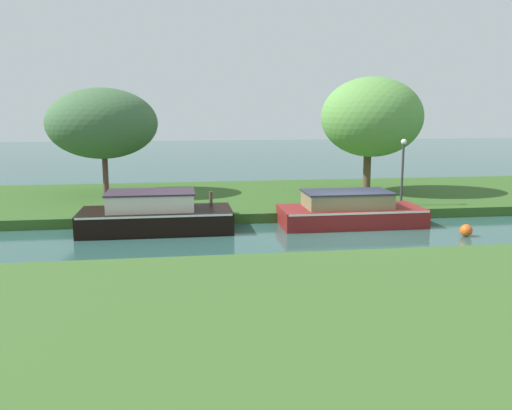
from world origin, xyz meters
TOP-DOWN VIEW (x-y plane):
  - ground_plane at (0.00, 0.00)m, footprint 120.00×120.00m
  - riverbank_far at (0.00, 7.00)m, footprint 72.00×10.00m
  - riverbank_near at (0.00, -9.00)m, footprint 72.00×10.00m
  - black_barge at (-7.40, 1.20)m, footprint 5.62×2.43m
  - maroon_narrowboat at (0.16, 1.20)m, footprint 5.59×2.34m
  - willow_tree_left at (-10.05, 8.08)m, footprint 5.29×4.65m
  - willow_tree_centre at (2.95, 6.71)m, footprint 4.99×4.65m
  - lamp_post at (3.05, 2.99)m, footprint 0.24×0.24m
  - mooring_post_near at (-5.23, 2.44)m, footprint 0.14×0.14m
  - channel_buoy at (3.73, -1.28)m, footprint 0.44×0.44m

SIDE VIEW (x-z plane):
  - ground_plane at x=0.00m, z-range 0.00..0.00m
  - riverbank_far at x=0.00m, z-range 0.00..0.40m
  - riverbank_near at x=0.00m, z-range 0.00..0.40m
  - channel_buoy at x=3.73m, z-range 0.00..0.44m
  - maroon_narrowboat at x=0.16m, z-range -0.12..1.24m
  - black_barge at x=-7.40m, z-range -0.14..1.38m
  - mooring_post_near at x=-5.23m, z-range 0.40..1.26m
  - lamp_post at x=3.05m, z-range 0.77..3.65m
  - willow_tree_left at x=-10.05m, z-range 1.27..6.40m
  - willow_tree_centre at x=2.95m, z-range 1.29..6.96m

